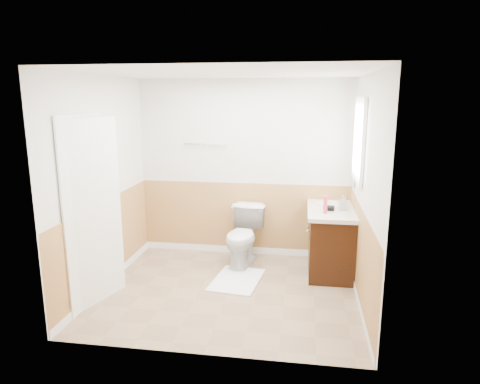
% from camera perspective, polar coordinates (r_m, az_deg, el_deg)
% --- Properties ---
extents(floor, '(3.00, 3.00, 0.00)m').
position_cam_1_polar(floor, '(5.20, -1.54, -13.03)').
color(floor, '#8C7051').
rests_on(floor, ground).
extents(ceiling, '(3.00, 3.00, 0.00)m').
position_cam_1_polar(ceiling, '(4.70, -1.72, 15.65)').
color(ceiling, white).
rests_on(ceiling, floor).
extents(wall_back, '(3.00, 0.00, 3.00)m').
position_cam_1_polar(wall_back, '(6.06, 0.55, 3.08)').
color(wall_back, silver).
rests_on(wall_back, floor).
extents(wall_front, '(3.00, 0.00, 3.00)m').
position_cam_1_polar(wall_front, '(3.56, -5.33, -3.72)').
color(wall_front, silver).
rests_on(wall_front, floor).
extents(wall_left, '(0.00, 3.00, 3.00)m').
position_cam_1_polar(wall_left, '(5.27, -17.90, 1.04)').
color(wall_left, silver).
rests_on(wall_left, floor).
extents(wall_right, '(0.00, 3.00, 3.00)m').
position_cam_1_polar(wall_right, '(4.77, 16.40, -0.01)').
color(wall_right, silver).
rests_on(wall_right, floor).
extents(wainscot_back, '(3.00, 0.00, 3.00)m').
position_cam_1_polar(wainscot_back, '(6.21, 0.52, -3.77)').
color(wainscot_back, tan).
rests_on(wainscot_back, floor).
extents(wainscot_front, '(3.00, 0.00, 3.00)m').
position_cam_1_polar(wainscot_front, '(3.85, -5.05, -14.45)').
color(wainscot_front, tan).
rests_on(wainscot_front, floor).
extents(wainscot_left, '(0.00, 2.60, 2.60)m').
position_cam_1_polar(wainscot_left, '(5.46, -17.26, -6.70)').
color(wainscot_left, tan).
rests_on(wainscot_left, floor).
extents(wainscot_right, '(0.00, 2.60, 2.60)m').
position_cam_1_polar(wainscot_right, '(4.98, 15.73, -8.46)').
color(wainscot_right, tan).
rests_on(wainscot_right, floor).
extents(toilet, '(0.54, 0.82, 0.79)m').
position_cam_1_polar(toilet, '(5.83, 0.44, -5.96)').
color(toilet, silver).
rests_on(toilet, floor).
extents(bath_mat, '(0.65, 0.87, 0.02)m').
position_cam_1_polar(bath_mat, '(5.46, -0.42, -11.64)').
color(bath_mat, white).
rests_on(bath_mat, floor).
extents(vanity_cabinet, '(0.55, 1.10, 0.80)m').
position_cam_1_polar(vanity_cabinet, '(5.77, 11.96, -6.38)').
color(vanity_cabinet, black).
rests_on(vanity_cabinet, floor).
extents(vanity_knob_left, '(0.03, 0.03, 0.03)m').
position_cam_1_polar(vanity_knob_left, '(5.62, 9.01, -5.18)').
color(vanity_knob_left, white).
rests_on(vanity_knob_left, vanity_cabinet).
extents(vanity_knob_right, '(0.03, 0.03, 0.03)m').
position_cam_1_polar(vanity_knob_right, '(5.81, 9.01, -4.58)').
color(vanity_knob_right, silver).
rests_on(vanity_knob_right, vanity_cabinet).
extents(countertop, '(0.60, 1.15, 0.05)m').
position_cam_1_polar(countertop, '(5.65, 12.05, -2.30)').
color(countertop, silver).
rests_on(countertop, vanity_cabinet).
extents(sink_basin, '(0.36, 0.36, 0.02)m').
position_cam_1_polar(sink_basin, '(5.79, 12.08, -1.59)').
color(sink_basin, white).
rests_on(sink_basin, countertop).
extents(faucet, '(0.02, 0.02, 0.14)m').
position_cam_1_polar(faucet, '(5.79, 13.88, -1.07)').
color(faucet, silver).
rests_on(faucet, countertop).
extents(lotion_bottle, '(0.05, 0.05, 0.22)m').
position_cam_1_polar(lotion_bottle, '(5.34, 11.32, -1.65)').
color(lotion_bottle, '#CD3550').
rests_on(lotion_bottle, countertop).
extents(soap_dispenser, '(0.09, 0.09, 0.18)m').
position_cam_1_polar(soap_dispenser, '(5.54, 13.50, -1.42)').
color(soap_dispenser, '#9CA5AF').
rests_on(soap_dispenser, countertop).
extents(hair_dryer_body, '(0.14, 0.07, 0.07)m').
position_cam_1_polar(hair_dryer_body, '(5.48, 11.75, -2.09)').
color(hair_dryer_body, black).
rests_on(hair_dryer_body, countertop).
extents(hair_dryer_handle, '(0.03, 0.03, 0.07)m').
position_cam_1_polar(hair_dryer_handle, '(5.56, 11.39, -2.18)').
color(hair_dryer_handle, black).
rests_on(hair_dryer_handle, countertop).
extents(mirror_panel, '(0.02, 0.35, 0.90)m').
position_cam_1_polar(mirror_panel, '(5.80, 14.93, 5.23)').
color(mirror_panel, silver).
rests_on(mirror_panel, wall_right).
extents(window_frame, '(0.04, 0.80, 1.00)m').
position_cam_1_polar(window_frame, '(5.27, 15.58, 6.69)').
color(window_frame, white).
rests_on(window_frame, wall_right).
extents(window_glass, '(0.01, 0.70, 0.90)m').
position_cam_1_polar(window_glass, '(5.27, 15.75, 6.68)').
color(window_glass, white).
rests_on(window_glass, wall_right).
extents(door, '(0.29, 0.78, 2.04)m').
position_cam_1_polar(door, '(4.88, -18.99, -2.68)').
color(door, white).
rests_on(door, wall_left).
extents(door_frame, '(0.02, 0.92, 2.10)m').
position_cam_1_polar(door_frame, '(4.92, -19.78, -2.52)').
color(door_frame, white).
rests_on(door_frame, wall_left).
extents(door_knob, '(0.06, 0.06, 0.06)m').
position_cam_1_polar(door_knob, '(5.16, -16.67, -2.53)').
color(door_knob, silver).
rests_on(door_knob, door).
extents(towel_bar, '(0.62, 0.02, 0.02)m').
position_cam_1_polar(towel_bar, '(6.06, -4.70, 6.39)').
color(towel_bar, silver).
rests_on(towel_bar, wall_back).
extents(tp_holder_bar, '(0.14, 0.02, 0.02)m').
position_cam_1_polar(tp_holder_bar, '(6.12, -0.49, -2.09)').
color(tp_holder_bar, silver).
rests_on(tp_holder_bar, wall_back).
extents(tp_roll, '(0.10, 0.11, 0.11)m').
position_cam_1_polar(tp_roll, '(6.12, -0.49, -2.09)').
color(tp_roll, white).
rests_on(tp_roll, tp_holder_bar).
extents(tp_sheet, '(0.10, 0.01, 0.16)m').
position_cam_1_polar(tp_sheet, '(6.15, -0.48, -3.08)').
color(tp_sheet, white).
rests_on(tp_sheet, tp_roll).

